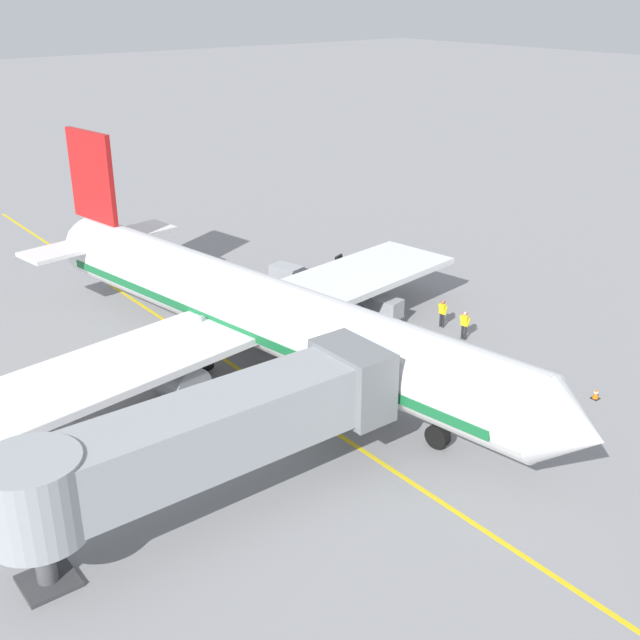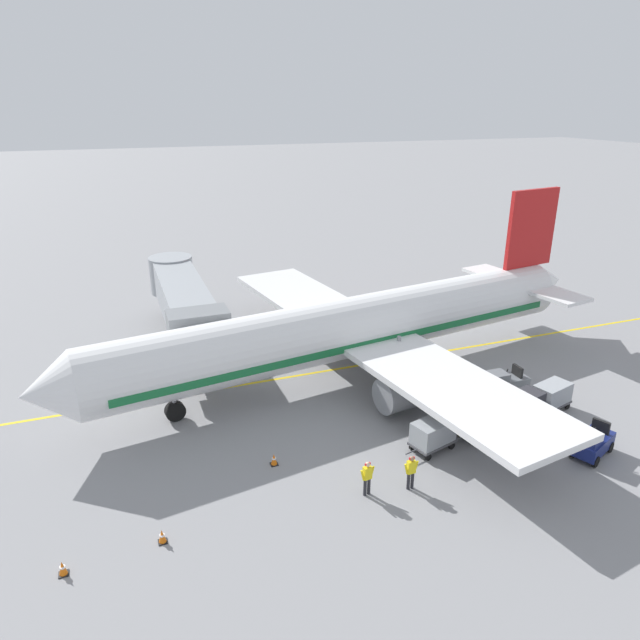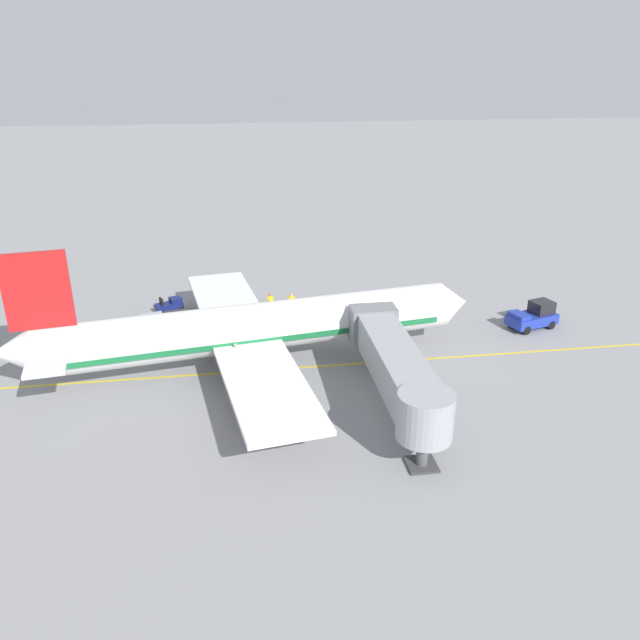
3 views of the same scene
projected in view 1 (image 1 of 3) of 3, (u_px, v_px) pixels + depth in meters
ground_plane at (253, 378)px, 40.45m from camera, size 400.00×400.00×0.00m
gate_lead_in_line at (253, 378)px, 40.45m from camera, size 0.24×80.00×0.01m
parked_airliner at (258, 311)px, 40.47m from camera, size 30.44×37.28×10.63m
jet_bridge at (207, 434)px, 28.88m from camera, size 16.02×3.50×4.98m
baggage_tug_lead at (349, 270)px, 53.71m from camera, size 2.09×2.77×1.62m
baggage_tug_trailing at (265, 291)px, 49.93m from camera, size 1.30×2.51×1.62m
baggage_cart_front at (384, 308)px, 46.71m from camera, size 1.83×2.98×1.58m
baggage_cart_second_in_train at (348, 295)px, 48.71m from camera, size 1.83×2.98×1.58m
baggage_cart_third_in_train at (311, 283)px, 50.72m from camera, size 1.83×2.98×1.58m
baggage_cart_tail_end at (287, 275)px, 52.12m from camera, size 1.83×2.98×1.58m
ground_crew_wing_walker at (442, 312)px, 46.20m from camera, size 0.25×0.72×1.69m
ground_crew_loader at (464, 324)px, 44.57m from camera, size 0.29×0.73×1.69m
safety_cone_nose_left at (596, 393)px, 38.36m from camera, size 0.36×0.36×0.59m
safety_cone_nose_right at (463, 372)px, 40.47m from camera, size 0.36×0.36×0.59m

